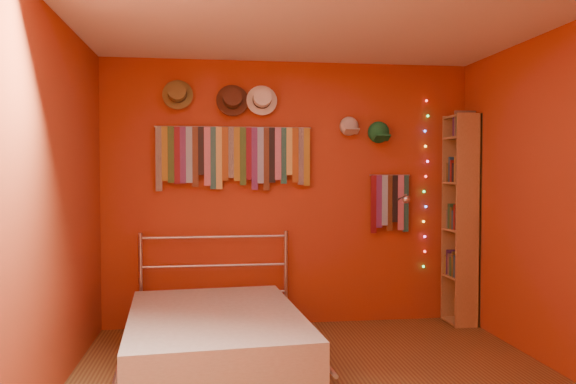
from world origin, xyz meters
name	(u,v)px	position (x,y,z in m)	size (l,w,h in m)	color
back_wall	(290,194)	(0.00, 1.75, 1.25)	(3.50, 0.02, 2.50)	maroon
left_wall	(43,206)	(-1.75, 0.00, 1.25)	(0.02, 3.50, 2.50)	maroon
ceiling	(328,8)	(0.00, 0.00, 2.50)	(3.50, 3.50, 0.02)	white
tie_rack	(234,154)	(-0.53, 1.68, 1.62)	(1.45, 0.03, 0.60)	silver
small_tie_rack	(390,201)	(0.97, 1.69, 1.18)	(0.40, 0.03, 0.57)	silver
fedora_olive	(177,93)	(-1.04, 1.66, 2.17)	(0.28, 0.15, 0.27)	olive
fedora_brown	(233,99)	(-0.55, 1.65, 2.13)	(0.30, 0.16, 0.30)	#462619
fedora_white	(262,99)	(-0.27, 1.65, 2.13)	(0.29, 0.16, 0.28)	white
cap_white	(349,126)	(0.56, 1.70, 1.89)	(0.18, 0.23, 0.18)	beige
cap_green	(379,132)	(0.86, 1.70, 1.84)	(0.19, 0.24, 0.19)	#187038
fairy_lights	(425,184)	(1.33, 1.71, 1.34)	(0.06, 0.02, 1.65)	#FF3333
reading_lamp	(405,199)	(1.05, 1.50, 1.20)	(0.07, 0.32, 0.09)	silver
bookshelf	(464,218)	(1.66, 1.53, 1.02)	(0.25, 0.34, 2.00)	olive
bed	(215,336)	(-0.72, 0.70, 0.21)	(1.50, 1.92, 0.90)	silver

